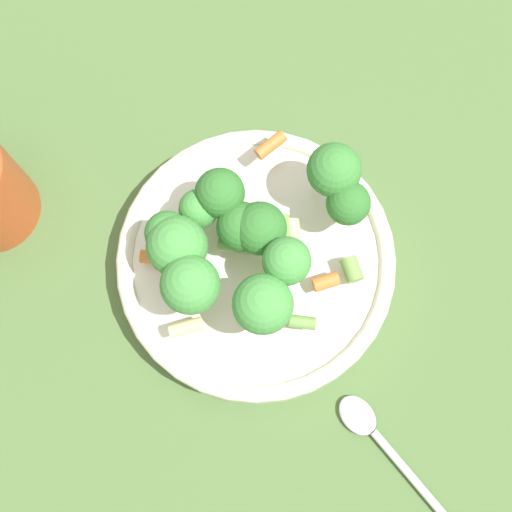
# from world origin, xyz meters

# --- Properties ---
(ground_plane) EXTENTS (3.00, 3.00, 0.00)m
(ground_plane) POSITION_xyz_m (0.00, 0.00, 0.00)
(ground_plane) COLOR #4C6B38
(bowl) EXTENTS (0.23, 0.23, 0.04)m
(bowl) POSITION_xyz_m (0.00, 0.00, 0.02)
(bowl) COLOR silver
(bowl) RESTS_ON ground_plane
(pasta_salad) EXTENTS (0.20, 0.15, 0.07)m
(pasta_salad) POSITION_xyz_m (-0.01, 0.01, 0.08)
(pasta_salad) COLOR #8CB766
(pasta_salad) RESTS_ON bowl
(spoon) EXTENTS (0.04, 0.19, 0.01)m
(spoon) POSITION_xyz_m (0.01, -0.19, 0.01)
(spoon) COLOR silver
(spoon) RESTS_ON ground_plane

